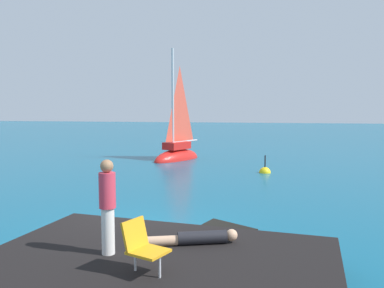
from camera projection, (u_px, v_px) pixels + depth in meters
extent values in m
plane|color=#0F5675|center=(144.00, 233.00, 9.65)|extent=(160.00, 160.00, 0.00)
cube|color=black|center=(158.00, 273.00, 6.54)|extent=(6.20, 4.33, 0.60)
cube|color=black|center=(281.00, 258.00, 8.01)|extent=(1.05, 1.11, 0.59)
cube|color=black|center=(214.00, 255.00, 8.17)|extent=(1.93, 2.05, 1.07)
ellipsoid|color=red|center=(177.00, 160.00, 23.54)|extent=(2.79, 4.01, 1.31)
cube|color=red|center=(177.00, 146.00, 23.46)|extent=(1.53, 1.90, 0.43)
cylinder|color=#B7B7BC|center=(173.00, 99.00, 22.93)|extent=(0.14, 0.14, 5.96)
cylinder|color=#B2B2B7|center=(185.00, 141.00, 24.11)|extent=(1.10, 2.21, 0.11)
pyramid|color=#DB4C38|center=(180.00, 104.00, 23.48)|extent=(0.86, 1.76, 4.53)
cylinder|color=black|center=(202.00, 237.00, 7.09)|extent=(0.93, 0.53, 0.24)
cylinder|color=tan|center=(161.00, 241.00, 6.99)|extent=(0.72, 0.41, 0.18)
sphere|color=tan|center=(232.00, 235.00, 7.17)|extent=(0.22, 0.22, 0.22)
cylinder|color=white|center=(108.00, 231.00, 6.58)|extent=(0.22, 0.22, 0.80)
cylinder|color=#DB384C|center=(107.00, 190.00, 6.52)|extent=(0.28, 0.28, 0.60)
sphere|color=#9E704C|center=(107.00, 166.00, 6.48)|extent=(0.22, 0.22, 0.22)
cube|color=orange|center=(149.00, 252.00, 5.76)|extent=(0.65, 0.63, 0.04)
cube|color=orange|center=(135.00, 234.00, 5.88)|extent=(0.31, 0.50, 0.45)
cylinder|color=silver|center=(160.00, 266.00, 5.66)|extent=(0.04, 0.04, 0.35)
cylinder|color=silver|center=(135.00, 259.00, 5.91)|extent=(0.04, 0.04, 0.35)
sphere|color=yellow|center=(265.00, 173.00, 18.74)|extent=(0.56, 0.56, 0.56)
cylinder|color=black|center=(265.00, 161.00, 18.69)|extent=(0.06, 0.06, 0.60)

